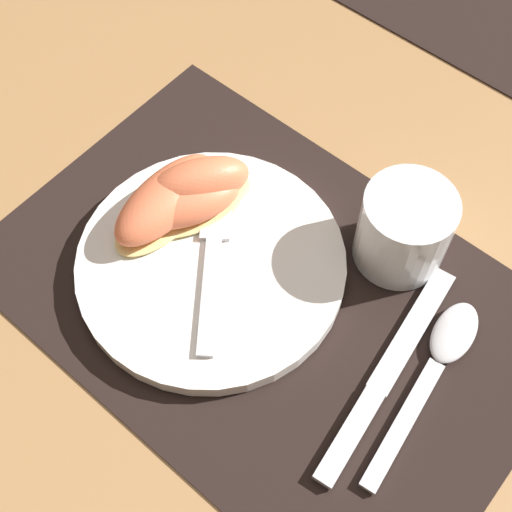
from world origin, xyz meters
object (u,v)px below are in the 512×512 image
at_px(plate, 211,264).
at_px(knife, 385,376).
at_px(citrus_wedge_0, 198,186).
at_px(citrus_wedge_1, 185,201).
at_px(spoon, 441,356).
at_px(fork, 214,247).
at_px(juice_glass, 403,232).
at_px(citrus_wedge_2, 163,204).

xyz_separation_m(plate, knife, (0.18, 0.02, -0.01)).
bearing_deg(citrus_wedge_0, citrus_wedge_1, -89.18).
height_order(plate, spoon, plate).
bearing_deg(plate, knife, 5.27).
relative_size(fork, citrus_wedge_1, 1.28).
bearing_deg(plate, spoon, 16.51).
bearing_deg(plate, citrus_wedge_0, 140.92).
bearing_deg(fork, citrus_wedge_0, 145.58).
bearing_deg(juice_glass, citrus_wedge_0, -154.58).
height_order(plate, citrus_wedge_2, citrus_wedge_2).
height_order(spoon, citrus_wedge_0, citrus_wedge_0).
bearing_deg(fork, juice_glass, 42.35).
distance_m(spoon, citrus_wedge_1, 0.25).
relative_size(plate, citrus_wedge_2, 1.93).
relative_size(juice_glass, citrus_wedge_1, 0.67).
height_order(knife, spoon, spoon).
xyz_separation_m(juice_glass, knife, (0.06, -0.10, -0.03)).
height_order(juice_glass, spoon, juice_glass).
distance_m(fork, citrus_wedge_0, 0.06).
relative_size(knife, fork, 1.42).
bearing_deg(spoon, fork, -166.59).
bearing_deg(citrus_wedge_1, fork, -16.28).
height_order(spoon, citrus_wedge_1, citrus_wedge_1).
bearing_deg(juice_glass, knife, -59.85).
xyz_separation_m(plate, fork, (-0.01, 0.01, 0.01)).
height_order(juice_glass, citrus_wedge_0, juice_glass).
xyz_separation_m(fork, citrus_wedge_2, (-0.06, -0.00, 0.01)).
xyz_separation_m(spoon, fork, (-0.21, -0.05, 0.01)).
bearing_deg(knife, plate, -174.73).
xyz_separation_m(juice_glass, spoon, (0.09, -0.06, -0.03)).
xyz_separation_m(fork, citrus_wedge_0, (-0.05, 0.03, 0.02)).
xyz_separation_m(plate, citrus_wedge_1, (-0.05, 0.02, 0.02)).
height_order(knife, citrus_wedge_1, citrus_wedge_1).
relative_size(plate, juice_glass, 2.97).
distance_m(knife, fork, 0.18).
height_order(fork, citrus_wedge_2, citrus_wedge_2).
height_order(plate, citrus_wedge_0, citrus_wedge_0).
height_order(juice_glass, knife, juice_glass).
distance_m(plate, spoon, 0.21).
relative_size(knife, spoon, 1.17).
relative_size(juice_glass, spoon, 0.43).
xyz_separation_m(spoon, citrus_wedge_0, (-0.25, -0.02, 0.03)).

